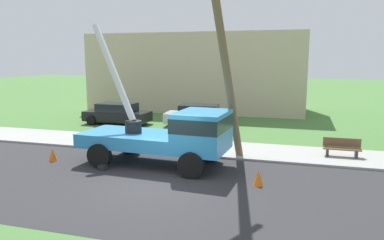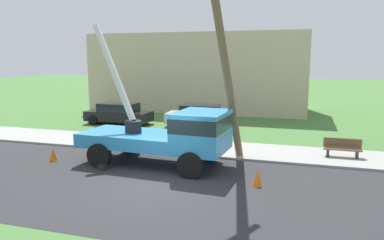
# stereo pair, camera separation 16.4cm
# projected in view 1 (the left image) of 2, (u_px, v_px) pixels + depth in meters

# --- Properties ---
(ground_plane) EXTENTS (120.00, 120.00, 0.00)m
(ground_plane) POSITION_uv_depth(u_px,v_px,m) (225.00, 126.00, 24.38)
(ground_plane) COLOR #477538
(road_asphalt) EXTENTS (80.00, 8.10, 0.01)m
(road_asphalt) POSITION_uv_depth(u_px,v_px,m) (157.00, 185.00, 13.03)
(road_asphalt) COLOR #2B2B2D
(road_asphalt) RESTS_ON ground
(sidewalk_strip) EXTENTS (80.00, 3.13, 0.10)m
(sidewalk_strip) POSITION_uv_depth(u_px,v_px,m) (199.00, 148.00, 18.33)
(sidewalk_strip) COLOR #9E9E99
(sidewalk_strip) RESTS_ON ground
(utility_truck) EXTENTS (6.75, 3.21, 5.98)m
(utility_truck) POSITION_uv_depth(u_px,v_px,m) (172.00, 133.00, 15.15)
(utility_truck) COLOR #2D84C6
(utility_truck) RESTS_ON ground
(leaning_utility_pole) EXTENTS (1.18, 3.86, 8.49)m
(leaning_utility_pole) POSITION_uv_depth(u_px,v_px,m) (225.00, 60.00, 14.68)
(leaning_utility_pole) COLOR brown
(leaning_utility_pole) RESTS_ON ground
(traffic_cone_ahead) EXTENTS (0.36, 0.36, 0.56)m
(traffic_cone_ahead) POSITION_uv_depth(u_px,v_px,m) (258.00, 178.00, 12.99)
(traffic_cone_ahead) COLOR orange
(traffic_cone_ahead) RESTS_ON ground
(traffic_cone_behind) EXTENTS (0.36, 0.36, 0.56)m
(traffic_cone_behind) POSITION_uv_depth(u_px,v_px,m) (53.00, 155.00, 16.11)
(traffic_cone_behind) COLOR orange
(traffic_cone_behind) RESTS_ON ground
(parked_sedan_black) EXTENTS (4.44, 2.09, 1.42)m
(parked_sedan_black) POSITION_uv_depth(u_px,v_px,m) (117.00, 114.00, 25.00)
(parked_sedan_black) COLOR black
(parked_sedan_black) RESTS_ON ground
(parked_sedan_silver) EXTENTS (4.53, 2.25, 1.42)m
(parked_sedan_silver) POSITION_uv_depth(u_px,v_px,m) (199.00, 115.00, 24.22)
(parked_sedan_silver) COLOR #B7B7BF
(parked_sedan_silver) RESTS_ON ground
(park_bench) EXTENTS (1.60, 0.45, 0.90)m
(park_bench) POSITION_uv_depth(u_px,v_px,m) (342.00, 148.00, 16.49)
(park_bench) COLOR brown
(park_bench) RESTS_ON ground
(lowrise_building_backdrop) EXTENTS (18.00, 6.00, 6.40)m
(lowrise_building_backdrop) POSITION_uv_depth(u_px,v_px,m) (197.00, 72.00, 31.74)
(lowrise_building_backdrop) COLOR #C6B293
(lowrise_building_backdrop) RESTS_ON ground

